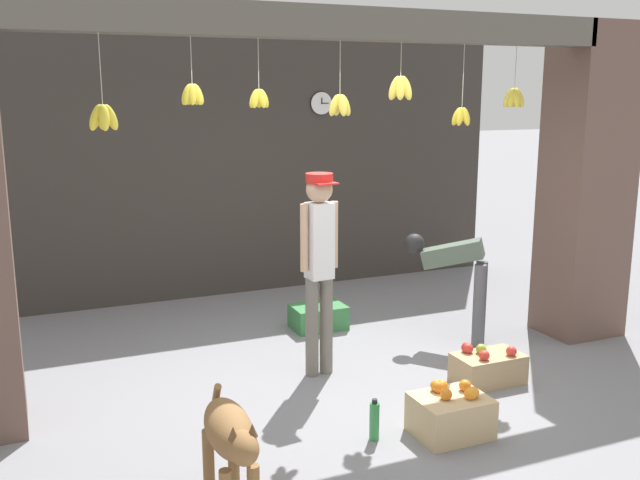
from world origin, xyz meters
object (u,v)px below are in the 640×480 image
dog (230,437)px  fruit_crate_apples (488,367)px  worker_stooping (458,273)px  fruit_crate_oranges (451,414)px  shopkeeper (319,257)px  produce_box_green (318,317)px  water_bottle (374,421)px  wall_clock (321,103)px

dog → fruit_crate_apples: (2.45, 0.96, -0.34)m
worker_stooping → fruit_crate_oranges: (-1.10, -1.58, -0.53)m
fruit_crate_apples → shopkeeper: bearing=149.3°
shopkeeper → produce_box_green: 1.48m
dog → produce_box_green: bearing=151.6°
fruit_crate_oranges → water_bottle: (-0.52, 0.14, -0.02)m
fruit_crate_apples → wall_clock: (-0.05, 3.35, 2.07)m
wall_clock → dog: bearing=-119.2°
fruit_crate_apples → wall_clock: 3.94m
fruit_crate_oranges → wall_clock: bearing=79.6°
fruit_crate_apples → produce_box_green: 1.95m
worker_stooping → fruit_crate_apples: 1.13m
fruit_crate_apples → water_bottle: 1.40m
fruit_crate_oranges → produce_box_green: fruit_crate_oranges is taller
produce_box_green → wall_clock: 2.69m
water_bottle → dog: bearing=-158.4°
worker_stooping → fruit_crate_oranges: bearing=-173.7°
wall_clock → fruit_crate_apples: bearing=-89.1°
dog → worker_stooping: 3.36m
shopkeeper → wall_clock: (1.15, 2.64, 1.19)m
fruit_crate_oranges → produce_box_green: size_ratio=0.96×
produce_box_green → water_bottle: (-0.56, -2.31, 0.02)m
fruit_crate_apples → wall_clock: wall_clock is taller
dog → wall_clock: wall_clock is taller
shopkeeper → water_bottle: (-0.11, -1.22, -0.88)m
fruit_crate_oranges → water_bottle: 0.54m
dog → produce_box_green: size_ratio=1.75×
dog → produce_box_green: 3.26m
worker_stooping → fruit_crate_apples: worker_stooping is taller
shopkeeper → worker_stooping: (1.52, 0.22, -0.34)m
shopkeeper → fruit_crate_apples: (1.20, -0.71, -0.89)m
dog → worker_stooping: (2.77, 1.89, 0.21)m
shopkeeper → worker_stooping: size_ratio=1.67×
fruit_crate_oranges → fruit_crate_apples: 1.02m
fruit_crate_apples → water_bottle: fruit_crate_apples is taller
dog → water_bottle: size_ratio=3.11×
worker_stooping → dog: bearing=165.4°
water_bottle → produce_box_green: bearing=76.3°
fruit_crate_oranges → wall_clock: 4.55m
fruit_crate_oranges → dog: bearing=-169.5°
fruit_crate_oranges → wall_clock: (0.73, 4.00, 2.05)m
shopkeeper → fruit_crate_oranges: size_ratio=3.38×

